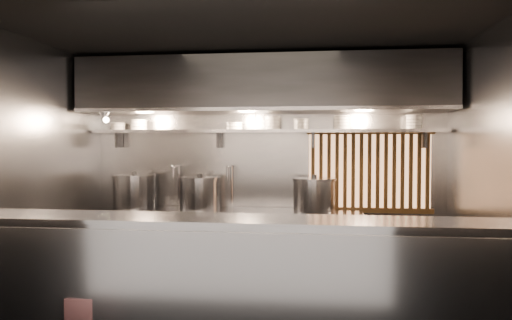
% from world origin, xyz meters
% --- Properties ---
extents(floor, '(4.50, 4.50, 0.00)m').
position_xyz_m(floor, '(0.00, 0.00, 0.00)').
color(floor, black).
rests_on(floor, ground).
extents(ceiling, '(4.50, 4.50, 0.00)m').
position_xyz_m(ceiling, '(0.00, 0.00, 2.80)').
color(ceiling, black).
rests_on(ceiling, wall_back).
extents(wall_back, '(4.50, 0.00, 4.50)m').
position_xyz_m(wall_back, '(0.00, 1.50, 1.40)').
color(wall_back, gray).
rests_on(wall_back, floor).
extents(wall_left, '(0.00, 3.00, 3.00)m').
position_xyz_m(wall_left, '(-2.25, 0.00, 1.40)').
color(wall_left, gray).
rests_on(wall_left, floor).
extents(wall_right, '(0.00, 3.00, 3.00)m').
position_xyz_m(wall_right, '(2.25, 0.00, 1.40)').
color(wall_right, gray).
rests_on(wall_right, floor).
extents(serving_counter, '(4.50, 0.56, 1.13)m').
position_xyz_m(serving_counter, '(0.00, -0.96, 0.57)').
color(serving_counter, gray).
rests_on(serving_counter, floor).
extents(cooking_bench, '(3.00, 0.70, 0.90)m').
position_xyz_m(cooking_bench, '(-0.30, 1.13, 0.45)').
color(cooking_bench, gray).
rests_on(cooking_bench, floor).
extents(bowl_shelf, '(4.40, 0.34, 0.04)m').
position_xyz_m(bowl_shelf, '(0.00, 1.32, 1.88)').
color(bowl_shelf, gray).
rests_on(bowl_shelf, wall_back).
extents(exhaust_hood, '(4.40, 0.81, 0.65)m').
position_xyz_m(exhaust_hood, '(0.00, 1.10, 2.42)').
color(exhaust_hood, '#2D2D30').
rests_on(exhaust_hood, ceiling).
extents(wood_screen, '(1.56, 0.09, 1.04)m').
position_xyz_m(wood_screen, '(1.30, 1.45, 1.38)').
color(wood_screen, '#E9A068').
rests_on(wood_screen, wall_back).
extents(faucet_left, '(0.04, 0.30, 0.50)m').
position_xyz_m(faucet_left, '(-1.15, 1.37, 1.31)').
color(faucet_left, silver).
rests_on(faucet_left, wall_back).
extents(faucet_right, '(0.04, 0.30, 0.50)m').
position_xyz_m(faucet_right, '(-0.45, 1.37, 1.31)').
color(faucet_right, silver).
rests_on(faucet_right, wall_back).
extents(heat_lamp, '(0.25, 0.35, 0.20)m').
position_xyz_m(heat_lamp, '(-1.90, 0.85, 2.07)').
color(heat_lamp, gray).
rests_on(heat_lamp, exhaust_hood).
extents(pendant_bulb, '(0.09, 0.09, 0.19)m').
position_xyz_m(pendant_bulb, '(-0.10, 1.20, 1.96)').
color(pendant_bulb, '#2D2D30').
rests_on(pendant_bulb, exhaust_hood).
extents(stock_pot_left, '(0.53, 0.53, 0.45)m').
position_xyz_m(stock_pot_left, '(-0.80, 1.16, 1.11)').
color(stock_pot_left, gray).
rests_on(stock_pot_left, cooking_bench).
extents(stock_pot_mid, '(0.65, 0.65, 0.47)m').
position_xyz_m(stock_pot_mid, '(-1.66, 1.17, 1.12)').
color(stock_pot_mid, gray).
rests_on(stock_pot_mid, cooking_bench).
extents(stock_pot_right, '(0.57, 0.57, 0.45)m').
position_xyz_m(stock_pot_right, '(0.62, 1.09, 1.11)').
color(stock_pot_right, gray).
rests_on(stock_pot_right, cooking_bench).
extents(bowl_stack_0, '(0.20, 0.20, 0.09)m').
position_xyz_m(bowl_stack_0, '(-1.93, 1.32, 1.95)').
color(bowl_stack_0, silver).
rests_on(bowl_stack_0, bowl_shelf).
extents(bowl_stack_1, '(0.23, 0.23, 0.13)m').
position_xyz_m(bowl_stack_1, '(-1.64, 1.32, 1.97)').
color(bowl_stack_1, silver).
rests_on(bowl_stack_1, bowl_shelf).
extents(bowl_stack_2, '(0.22, 0.22, 0.09)m').
position_xyz_m(bowl_stack_2, '(-0.39, 1.32, 1.95)').
color(bowl_stack_2, silver).
rests_on(bowl_stack_2, bowl_shelf).
extents(bowl_stack_3, '(0.20, 0.20, 0.17)m').
position_xyz_m(bowl_stack_3, '(0.10, 1.32, 1.99)').
color(bowl_stack_3, silver).
rests_on(bowl_stack_3, bowl_shelf).
extents(bowl_stack_4, '(0.20, 0.20, 0.13)m').
position_xyz_m(bowl_stack_4, '(0.45, 1.32, 1.97)').
color(bowl_stack_4, silver).
rests_on(bowl_stack_4, bowl_shelf).
extents(bowl_stack_5, '(0.22, 0.22, 0.17)m').
position_xyz_m(bowl_stack_5, '(0.96, 1.32, 1.98)').
color(bowl_stack_5, silver).
rests_on(bowl_stack_5, bowl_shelf).
extents(bowl_stack_6, '(0.20, 0.20, 0.17)m').
position_xyz_m(bowl_stack_6, '(1.81, 1.32, 1.99)').
color(bowl_stack_6, silver).
rests_on(bowl_stack_6, bowl_shelf).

